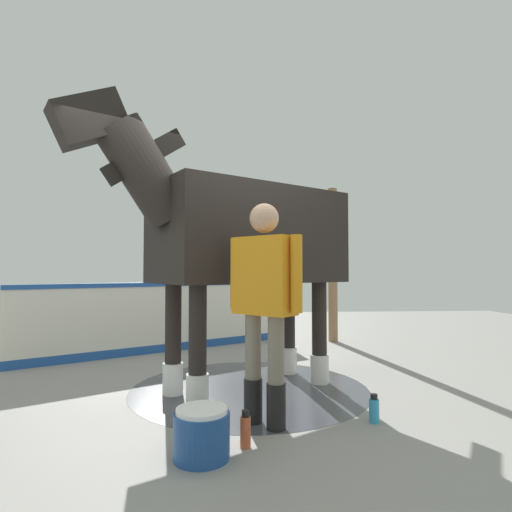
# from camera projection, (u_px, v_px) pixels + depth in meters

# --- Properties ---
(ground_plane) EXTENTS (16.00, 16.00, 0.02)m
(ground_plane) POSITION_uv_depth(u_px,v_px,m) (224.00, 397.00, 4.02)
(ground_plane) COLOR gray
(wet_patch) EXTENTS (2.45, 2.45, 0.00)m
(wet_patch) POSITION_uv_depth(u_px,v_px,m) (250.00, 388.00, 4.27)
(wet_patch) COLOR #42444C
(wet_patch) RESTS_ON ground
(barrier_wall) EXTENTS (2.22, 3.63, 1.04)m
(barrier_wall) POSITION_uv_depth(u_px,v_px,m) (163.00, 320.00, 6.20)
(barrier_wall) COLOR silver
(barrier_wall) RESTS_ON ground
(roof_post_far) EXTENTS (0.16, 0.16, 2.65)m
(roof_post_far) POSITION_uv_depth(u_px,v_px,m) (333.00, 264.00, 7.16)
(roof_post_far) COLOR olive
(roof_post_far) RESTS_ON ground
(horse) EXTENTS (2.03, 2.99, 2.76)m
(horse) POSITION_uv_depth(u_px,v_px,m) (239.00, 237.00, 4.25)
(horse) COLOR black
(horse) RESTS_ON ground
(handler) EXTENTS (0.51, 0.54, 1.76)m
(handler) POSITION_uv_depth(u_px,v_px,m) (264.00, 295.00, 3.28)
(handler) COLOR black
(handler) RESTS_ON ground
(wash_bucket) EXTENTS (0.37, 0.37, 0.32)m
(wash_bucket) POSITION_uv_depth(u_px,v_px,m) (202.00, 434.00, 2.68)
(wash_bucket) COLOR #1E478C
(wash_bucket) RESTS_ON ground
(bottle_shampoo) EXTENTS (0.08, 0.08, 0.23)m
(bottle_shampoo) POSITION_uv_depth(u_px,v_px,m) (374.00, 410.00, 3.31)
(bottle_shampoo) COLOR #3399CC
(bottle_shampoo) RESTS_ON ground
(bottle_spray) EXTENTS (0.07, 0.07, 0.25)m
(bottle_spray) POSITION_uv_depth(u_px,v_px,m) (245.00, 430.00, 2.85)
(bottle_spray) COLOR #CC5933
(bottle_spray) RESTS_ON ground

